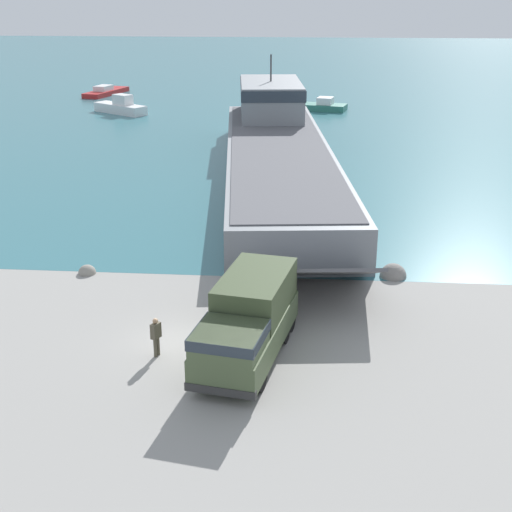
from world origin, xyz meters
name	(u,v)px	position (x,y,z in m)	size (l,w,h in m)	color
ground_plane	(184,343)	(0.00, 0.00, 0.00)	(240.00, 240.00, 0.00)	gray
water_surface	(285,74)	(0.00, 97.49, 0.00)	(240.00, 180.00, 0.01)	#336B75
landing_craft	(277,145)	(2.24, 30.15, 2.05)	(11.98, 45.06, 8.18)	gray
military_truck	(248,320)	(2.80, -0.87, 1.62)	(3.90, 7.65, 3.14)	#475638
soldier_on_ramp	(156,334)	(-0.89, -1.12, 0.96)	(0.41, 0.50, 1.67)	#4C4738
moored_boat_a	(106,92)	(-23.38, 70.75, 0.43)	(4.52, 8.91, 1.30)	#B22323
moored_boat_b	(322,106)	(6.10, 60.15, 0.52)	(6.28, 3.96, 1.56)	#2D7060
moored_boat_c	(121,107)	(-17.40, 56.07, 0.74)	(7.02, 5.61, 2.21)	white
shoreline_rock_a	(393,276)	(9.48, 8.14, 0.00)	(1.38, 1.38, 1.38)	gray
shoreline_rock_b	(87,273)	(-6.39, 7.27, 0.00)	(0.93, 0.93, 0.93)	gray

